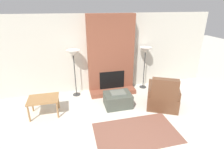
{
  "coord_description": "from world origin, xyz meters",
  "views": [
    {
      "loc": [
        -1.31,
        -2.67,
        2.85
      ],
      "look_at": [
        0.0,
        2.62,
        0.65
      ],
      "focal_mm": 28.0,
      "sensor_mm": 36.0,
      "label": 1
    }
  ],
  "objects_px": {
    "floor_lamp_left": "(73,55)",
    "floor_lamp_right": "(145,52)",
    "ottoman": "(118,100)",
    "armchair": "(163,97)",
    "side_table": "(43,100)"
  },
  "relations": [
    {
      "from": "floor_lamp_left",
      "to": "floor_lamp_right",
      "type": "bearing_deg",
      "value": 0.0
    },
    {
      "from": "ottoman",
      "to": "floor_lamp_right",
      "type": "relative_size",
      "value": 0.52
    },
    {
      "from": "armchair",
      "to": "floor_lamp_right",
      "type": "height_order",
      "value": "floor_lamp_right"
    },
    {
      "from": "armchair",
      "to": "ottoman",
      "type": "bearing_deg",
      "value": 12.06
    },
    {
      "from": "armchair",
      "to": "floor_lamp_right",
      "type": "distance_m",
      "value": 1.7
    },
    {
      "from": "floor_lamp_right",
      "to": "floor_lamp_left",
      "type": "bearing_deg",
      "value": -180.0
    },
    {
      "from": "ottoman",
      "to": "side_table",
      "type": "height_order",
      "value": "side_table"
    },
    {
      "from": "side_table",
      "to": "floor_lamp_right",
      "type": "distance_m",
      "value": 3.57
    },
    {
      "from": "ottoman",
      "to": "armchair",
      "type": "bearing_deg",
      "value": -14.7
    },
    {
      "from": "floor_lamp_right",
      "to": "armchair",
      "type": "bearing_deg",
      "value": -88.61
    },
    {
      "from": "floor_lamp_left",
      "to": "ottoman",
      "type": "bearing_deg",
      "value": -40.68
    },
    {
      "from": "side_table",
      "to": "floor_lamp_right",
      "type": "xyz_separation_m",
      "value": [
        3.33,
        0.94,
        0.89
      ]
    },
    {
      "from": "floor_lamp_right",
      "to": "ottoman",
      "type": "bearing_deg",
      "value": -141.28
    },
    {
      "from": "ottoman",
      "to": "armchair",
      "type": "xyz_separation_m",
      "value": [
        1.28,
        -0.34,
        0.09
      ]
    },
    {
      "from": "side_table",
      "to": "floor_lamp_right",
      "type": "relative_size",
      "value": 0.53
    }
  ]
}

